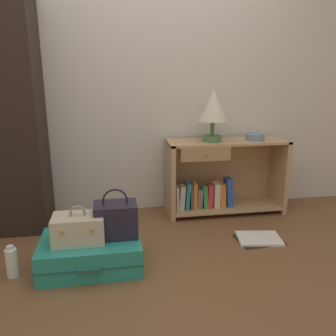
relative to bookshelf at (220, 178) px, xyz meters
The scene contains 10 objects.
ground_plane 1.46m from the bookshelf, 118.26° to the right, with size 9.00×9.00×0.00m, color brown.
back_wall 1.20m from the bookshelf, 159.80° to the left, with size 6.40×0.10×2.60m, color beige.
bookshelf is the anchor object (origin of this frame).
table_lamp 0.66m from the bookshelf, 160.00° to the right, with size 0.26×0.26×0.46m.
bowl 0.49m from the bookshelf, ahead, with size 0.17×0.17×0.06m, color slate.
suitcase_large 1.44m from the bookshelf, 145.33° to the right, with size 0.68×0.49×0.20m.
train_case 1.49m from the bookshelf, 146.06° to the right, with size 0.33×0.22×0.25m.
handbag 1.27m from the bookshelf, 141.48° to the right, with size 0.29×0.20×0.34m.
bottle 1.89m from the bookshelf, 152.89° to the right, with size 0.07×0.07×0.22m.
open_book_on_floor 0.73m from the bookshelf, 78.69° to the right, with size 0.38×0.29×0.02m.
Camera 1 is at (-0.33, -1.72, 1.27)m, focal length 36.71 mm.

